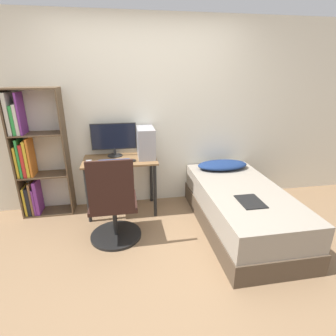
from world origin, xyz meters
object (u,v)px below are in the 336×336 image
Objects in this scene: office_chair at (114,211)px; pc_tower at (146,142)px; bed at (241,208)px; monitor at (114,138)px; keyboard at (114,161)px; bookshelf at (32,158)px.

pc_tower is (0.43, 0.72, 0.57)m from office_chair.
office_chair is 2.52× the size of pc_tower.
office_chair is 1.50m from bed.
monitor is at bearing 88.24° from office_chair.
office_chair is 1.03m from monitor.
pc_tower reaches higher than bed.
keyboard is 0.48m from pc_tower.
office_chair is at bearing -121.13° from pc_tower.
bed is 1.66m from keyboard.
pc_tower is at bearing 58.87° from office_chair.
pc_tower is (1.45, -0.08, 0.16)m from bookshelf.
bookshelf is 1.35m from office_chair.
keyboard is at bearing -159.65° from pc_tower.
monitor reaches higher than office_chair.
bookshelf is at bearing 162.51° from bed.
bed is 1.45m from pc_tower.
bed is (2.51, -0.79, -0.52)m from bookshelf.
bed is at bearing -29.13° from monitor.
bookshelf reaches higher than office_chair.
monitor is 0.43m from pc_tower.
bed is (1.50, 0.01, -0.12)m from office_chair.
bookshelf is 4.07× the size of pc_tower.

